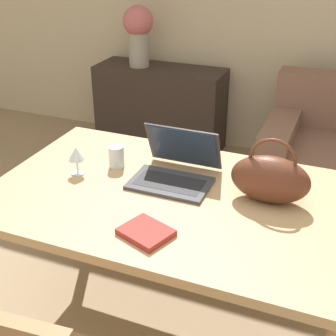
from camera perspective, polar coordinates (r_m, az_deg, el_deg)
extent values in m
cube|color=tan|center=(1.97, 0.49, -3.69)|extent=(1.54, 0.97, 0.04)
cylinder|color=tan|center=(2.78, -10.02, -3.28)|extent=(0.06, 0.06, 0.72)
cube|color=#7F5B4C|center=(3.50, 13.34, 1.68)|extent=(0.20, 0.84, 0.56)
cube|color=#332823|center=(4.08, -0.94, 7.33)|extent=(1.09, 0.40, 0.71)
cube|color=#38383D|center=(2.03, 0.25, -1.89)|extent=(0.34, 0.22, 0.02)
cube|color=black|center=(2.02, 0.19, -1.75)|extent=(0.29, 0.15, 0.00)
cube|color=#38383D|center=(2.11, 1.90, 2.67)|extent=(0.34, 0.10, 0.21)
cube|color=#23334C|center=(2.11, 1.83, 2.67)|extent=(0.32, 0.09, 0.19)
cylinder|color=silver|center=(2.18, -6.31, 1.40)|extent=(0.07, 0.07, 0.10)
cylinder|color=silver|center=(2.16, -10.91, -0.61)|extent=(0.06, 0.06, 0.01)
cylinder|color=silver|center=(2.14, -10.99, 0.22)|extent=(0.01, 0.01, 0.06)
cone|color=silver|center=(2.12, -11.14, 1.74)|extent=(0.07, 0.07, 0.06)
ellipsoid|color=#592D1E|center=(1.92, 12.34, -1.36)|extent=(0.32, 0.16, 0.20)
torus|color=#592D1E|center=(1.88, 12.60, 0.88)|extent=(0.19, 0.01, 0.19)
cylinder|color=#9E998E|center=(3.98, -3.58, 14.20)|extent=(0.17, 0.17, 0.28)
sphere|color=#3D6B38|center=(3.94, -3.66, 16.76)|extent=(0.18, 0.18, 0.18)
sphere|color=#C6666B|center=(3.94, -3.68, 17.46)|extent=(0.25, 0.25, 0.25)
cube|color=maroon|center=(1.72, -2.71, -7.83)|extent=(0.21, 0.20, 0.02)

